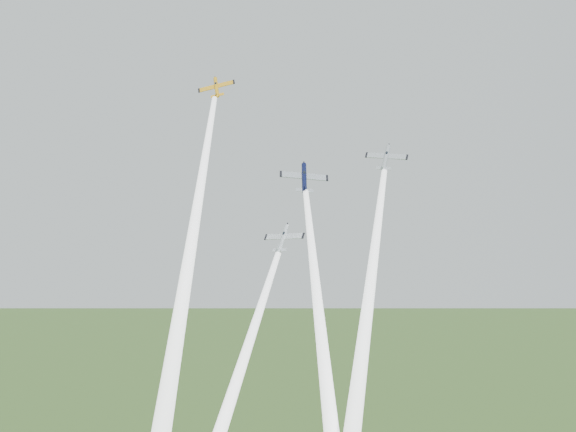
{
  "coord_description": "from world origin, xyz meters",
  "views": [
    {
      "loc": [
        18.46,
        -122.63,
        87.18
      ],
      "look_at": [
        0.0,
        -6.0,
        92.0
      ],
      "focal_mm": 45.0,
      "sensor_mm": 36.0,
      "label": 1
    }
  ],
  "objects": [
    {
      "name": "plane_silver_right",
      "position": [
        15.89,
        -1.33,
        101.91
      ],
      "size": [
        8.17,
        6.12,
        6.86
      ],
      "primitive_type": null,
      "rotation": [
        0.89,
        0.09,
        -0.12
      ],
      "color": "#AEB6BC"
    },
    {
      "name": "plane_yellow",
      "position": [
        -15.54,
        6.74,
        116.65
      ],
      "size": [
        8.61,
        5.84,
        7.6
      ],
      "primitive_type": null,
      "rotation": [
        0.89,
        -0.23,
        0.1
      ],
      "color": "orange"
    },
    {
      "name": "smoke_trail_navy",
      "position": [
        7.78,
        -22.9,
        70.5
      ],
      "size": [
        13.75,
        43.34,
        53.3
      ],
      "primitive_type": null,
      "rotation": [
        -0.68,
        0.0,
        0.26
      ],
      "color": "white"
    },
    {
      "name": "plane_silver_low",
      "position": [
        -0.69,
        -6.63,
        88.37
      ],
      "size": [
        7.91,
        6.79,
        6.26
      ],
      "primitive_type": null,
      "rotation": [
        0.89,
        -0.03,
        -0.25
      ],
      "color": "silver"
    },
    {
      "name": "plane_navy",
      "position": [
        1.96,
        -0.64,
        98.78
      ],
      "size": [
        9.29,
        8.33,
        7.96
      ],
      "primitive_type": null,
      "rotation": [
        0.89,
        0.08,
        0.26
      ],
      "color": "#0C1135"
    },
    {
      "name": "smoke_trail_silver_low",
      "position": [
        -5.54,
        -25.99,
        63.84
      ],
      "size": [
        11.85,
        37.5,
        45.8
      ],
      "primitive_type": null,
      "rotation": [
        -0.68,
        0.0,
        -0.25
      ],
      "color": "white"
    },
    {
      "name": "smoke_trail_silver_right",
      "position": [
        13.29,
        -22.93,
        75.18
      ],
      "size": [
        7.66,
        41.58,
        50.19
      ],
      "primitive_type": null,
      "rotation": [
        -0.68,
        0.0,
        -0.12
      ],
      "color": "white"
    },
    {
      "name": "smoke_trail_yellow",
      "position": [
        -12.98,
        -18.32,
        85.69
      ],
      "size": [
        7.6,
        48.48,
        58.67
      ],
      "primitive_type": null,
      "rotation": [
        -0.68,
        0.0,
        0.1
      ],
      "color": "white"
    }
  ]
}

